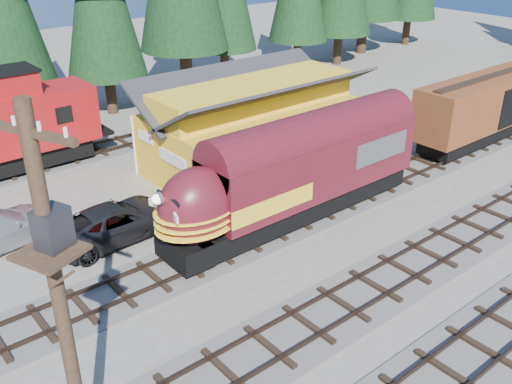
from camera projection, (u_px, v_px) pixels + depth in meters
ground at (401, 234)px, 25.85m from camera, size 120.00×120.00×0.00m
track_siding at (451, 153)px, 34.31m from camera, size 68.00×3.20×0.33m
track_spur at (36, 166)px, 32.59m from camera, size 32.00×3.20×0.33m
depot at (254, 114)px, 31.82m from camera, size 12.80×7.00×5.30m
locomotive at (289, 179)px, 25.73m from camera, size 14.19×2.82×3.86m
boxcar at (489, 105)px, 35.26m from camera, size 12.41×2.66×3.90m
caboose at (1, 129)px, 30.61m from camera, size 10.22×2.96×5.32m
utility_pole at (59, 289)px, 12.38m from camera, size 1.60×2.32×10.04m
pickup_truck_a at (116, 222)px, 25.19m from camera, size 6.00×3.03×1.63m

